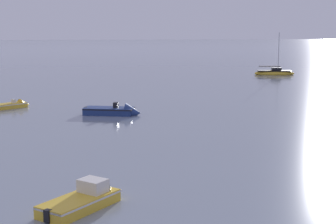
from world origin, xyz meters
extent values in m
ellipsoid|color=gold|center=(28.41, 84.41, 0.24)|extent=(7.35, 3.29, 1.22)
cube|color=black|center=(28.41, 84.41, 0.73)|extent=(6.26, 2.90, 0.12)
cube|color=black|center=(28.76, 84.35, 1.08)|extent=(1.88, 1.46, 0.44)
cylinder|color=#B7BABF|center=(29.04, 84.31, 4.22)|extent=(0.12, 0.12, 6.73)
cylinder|color=beige|center=(27.54, 84.54, 1.53)|extent=(3.89, 0.85, 0.24)
cube|color=gold|center=(-11.63, 49.27, 0.17)|extent=(3.63, 3.34, 0.69)
cone|color=gold|center=(-10.22, 50.43, 0.17)|extent=(1.72, 1.76, 1.38)
cube|color=silver|center=(-11.60, 49.30, 0.43)|extent=(3.71, 3.42, 0.08)
cube|color=silver|center=(-11.22, 49.61, 0.71)|extent=(0.53, 0.55, 0.38)
cube|color=navy|center=(-1.29, 44.16, 0.23)|extent=(5.00, 3.04, 0.92)
cone|color=navy|center=(1.07, 43.55, 0.23)|extent=(1.87, 2.15, 1.84)
cube|color=black|center=(-1.24, 44.15, 0.57)|extent=(5.11, 3.11, 0.10)
cube|color=black|center=(-0.60, 43.98, 0.94)|extent=(0.55, 0.69, 0.51)
cube|color=black|center=(-3.49, 44.73, 0.37)|extent=(0.37, 0.43, 0.65)
cube|color=gold|center=(-2.56, 17.90, 0.20)|extent=(3.81, 4.13, 0.78)
cone|color=gold|center=(-1.23, 19.52, 0.20)|extent=(2.01, 1.96, 1.57)
cube|color=silver|center=(-2.53, 17.94, 0.49)|extent=(3.89, 4.22, 0.09)
cube|color=silver|center=(-1.95, 18.64, 0.89)|extent=(1.57, 1.53, 0.61)
cube|color=#384751|center=(-1.65, 19.01, 0.94)|extent=(1.06, 0.92, 0.49)
cube|color=black|center=(-3.79, 16.40, 0.31)|extent=(0.40, 0.39, 0.56)
camera|label=1|loc=(-1.02, -4.68, 8.18)|focal=54.37mm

